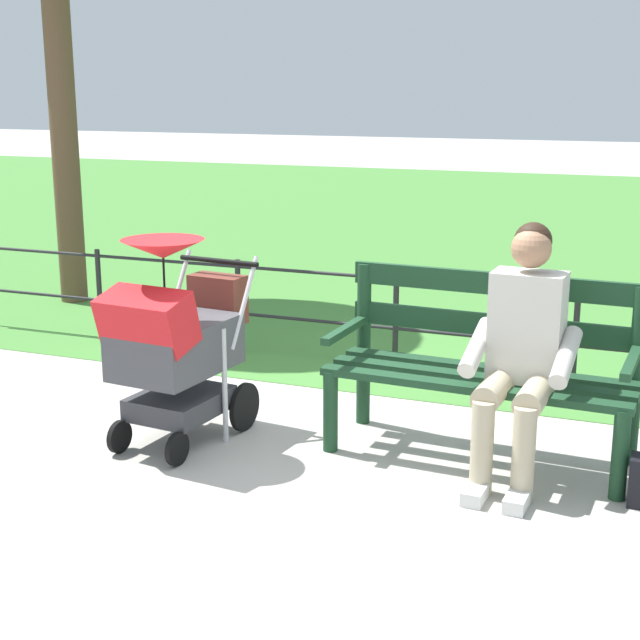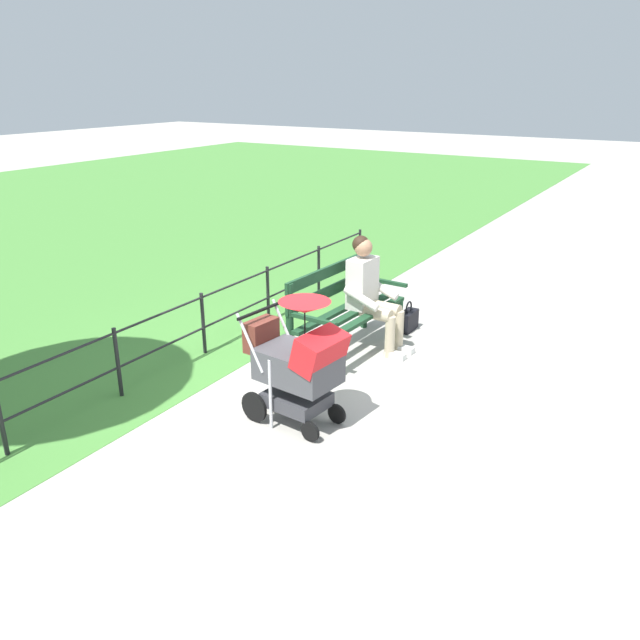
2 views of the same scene
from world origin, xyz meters
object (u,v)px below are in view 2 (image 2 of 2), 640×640
park_bench (343,306)px  stroller (299,361)px  person_on_bench (371,291)px  handbag (408,320)px

park_bench → stroller: bearing=16.4°
person_on_bench → handbag: person_on_bench is taller
person_on_bench → stroller: size_ratio=1.11×
park_bench → stroller: size_ratio=1.41×
person_on_bench → stroller: 1.84m
handbag → person_on_bench: bearing=-12.0°
park_bench → handbag: bearing=158.3°
person_on_bench → park_bench: bearing=-44.8°
stroller → handbag: size_ratio=3.11×
park_bench → person_on_bench: 0.35m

